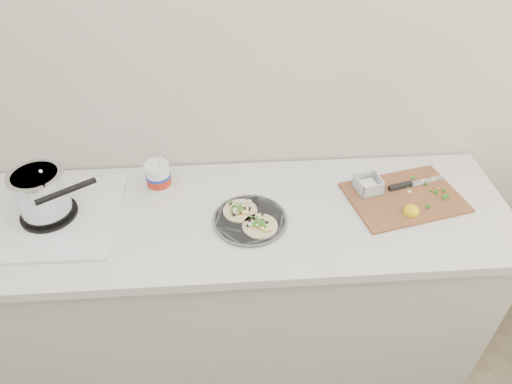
{
  "coord_description": "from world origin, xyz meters",
  "views": [
    {
      "loc": [
        0.13,
        0.12,
        2.09
      ],
      "look_at": [
        0.23,
        1.47,
        0.96
      ],
      "focal_mm": 32.0,
      "sensor_mm": 36.0,
      "label": 1
    }
  ],
  "objects": [
    {
      "name": "tub",
      "position": [
        -0.16,
        1.59,
        0.97
      ],
      "size": [
        0.1,
        0.1,
        0.22
      ],
      "rotation": [
        0.0,
        0.0,
        -0.09
      ],
      "color": "white",
      "rests_on": "counter"
    },
    {
      "name": "cutboard",
      "position": [
        0.81,
        1.47,
        0.92
      ],
      "size": [
        0.49,
        0.39,
        0.07
      ],
      "rotation": [
        0.0,
        0.0,
        0.22
      ],
      "color": "brown",
      "rests_on": "counter"
    },
    {
      "name": "counter",
      "position": [
        0.0,
        1.43,
        0.45
      ],
      "size": [
        2.44,
        0.66,
        0.9
      ],
      "color": "beige",
      "rests_on": "ground"
    },
    {
      "name": "taco_plate",
      "position": [
        0.2,
        1.37,
        0.92
      ],
      "size": [
        0.28,
        0.28,
        0.04
      ],
      "rotation": [
        0.0,
        0.0,
        0.4
      ],
      "color": "#525459",
      "rests_on": "counter"
    },
    {
      "name": "stove",
      "position": [
        -0.56,
        1.44,
        0.98
      ],
      "size": [
        0.52,
        0.48,
        0.25
      ],
      "rotation": [
        0.0,
        0.0,
        -0.01
      ],
      "color": "silver",
      "rests_on": "counter"
    }
  ]
}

